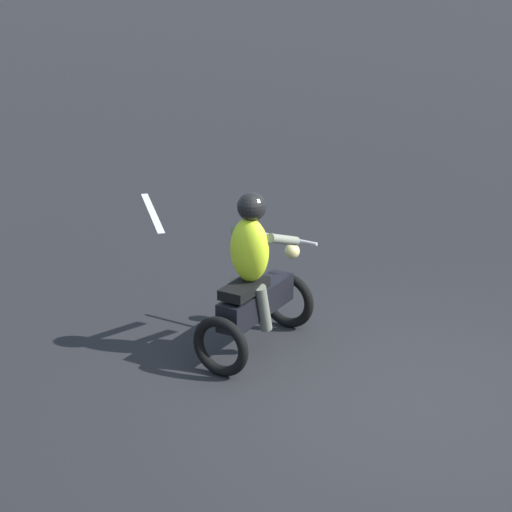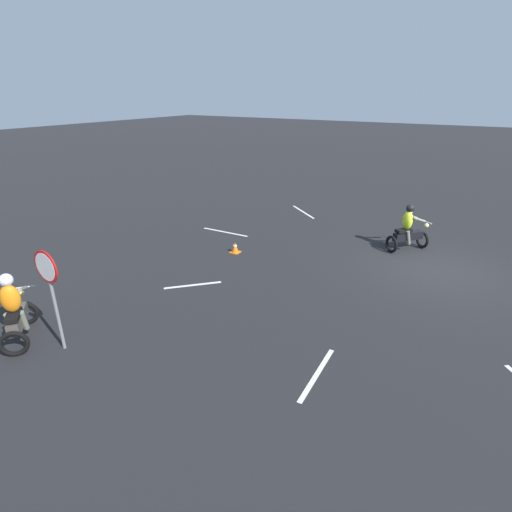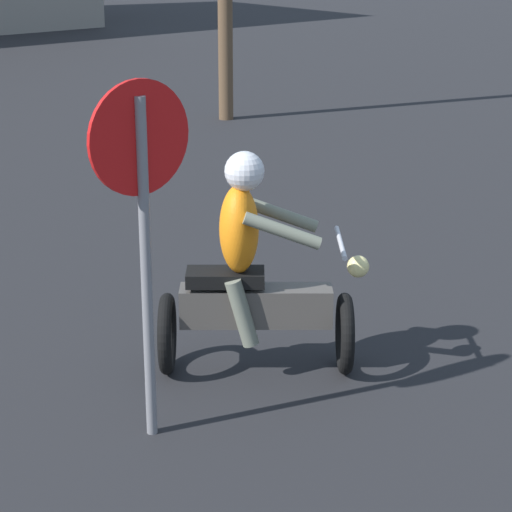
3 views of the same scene
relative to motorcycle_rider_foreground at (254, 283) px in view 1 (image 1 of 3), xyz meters
The scene contains 3 objects.
ground_plane 1.85m from the motorcycle_rider_foreground, 133.68° to the left, with size 120.00×120.00×0.00m, color black.
motorcycle_rider_foreground is the anchor object (origin of this frame).
lane_stripe_s 4.79m from the motorcycle_rider_foreground, 80.88° to the right, with size 0.10×1.88×0.01m, color silver.
Camera 1 is at (2.53, 7.67, 4.35)m, focal length 70.00 mm.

